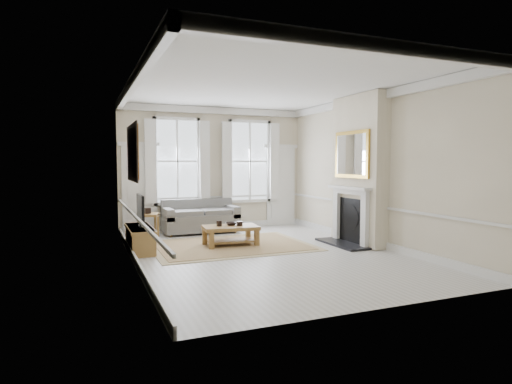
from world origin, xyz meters
name	(u,v)px	position (x,y,z in m)	size (l,w,h in m)	color
floor	(265,254)	(0.00, 0.00, 0.00)	(7.20, 7.20, 0.00)	#B7B5AD
ceiling	(265,86)	(0.00, 0.00, 3.40)	(7.20, 7.20, 0.00)	white
back_wall	(214,168)	(0.00, 3.60, 1.70)	(5.20, 5.20, 0.00)	beige
left_wall	(132,172)	(-2.60, 0.00, 1.70)	(7.20, 7.20, 0.00)	beige
right_wall	(371,170)	(2.60, 0.00, 1.70)	(7.20, 7.20, 0.00)	beige
window_left	(177,161)	(-1.05, 3.55, 1.90)	(1.26, 0.20, 2.20)	#B2BCC6
window_right	(250,161)	(1.05, 3.55, 1.90)	(1.26, 0.20, 2.20)	#B2BCC6
door_left	(140,190)	(-2.05, 3.56, 1.15)	(0.90, 0.08, 2.30)	silver
door_right	(281,187)	(2.05, 3.56, 1.15)	(0.90, 0.08, 2.30)	silver
painting	(132,153)	(-2.56, 0.30, 2.05)	(0.05, 1.66, 1.06)	#9D711A
chimney_breast	(359,170)	(2.43, 0.20, 1.70)	(0.35, 1.70, 3.38)	beige
hearth	(342,244)	(2.00, 0.20, 0.03)	(0.55, 1.50, 0.05)	black
fireplace	(350,212)	(2.20, 0.20, 0.73)	(0.21, 1.45, 1.33)	silver
mirror	(351,154)	(2.21, 0.20, 2.05)	(0.06, 1.26, 1.06)	gold
sofa	(200,219)	(-0.55, 3.11, 0.37)	(1.95, 0.95, 0.88)	slate
side_table	(148,218)	(-1.96, 2.80, 0.49)	(0.62, 0.62, 0.61)	brown
rug	(231,245)	(-0.39, 1.04, 0.01)	(3.50, 2.60, 0.02)	olive
coffee_table	(231,229)	(-0.39, 1.04, 0.37)	(1.27, 0.82, 0.45)	brown
ceramic_pot_a	(219,224)	(-0.64, 1.09, 0.51)	(0.12, 0.12, 0.12)	black
ceramic_pot_b	(240,224)	(-0.19, 0.99, 0.50)	(0.14, 0.14, 0.10)	black
bowl	(231,224)	(-0.34, 1.14, 0.48)	(0.26, 0.26, 0.06)	black
tv_stand	(140,239)	(-2.34, 1.25, 0.26)	(0.46, 1.44, 0.51)	brown
tv	(140,208)	(-2.32, 1.25, 0.91)	(0.08, 0.90, 0.68)	black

